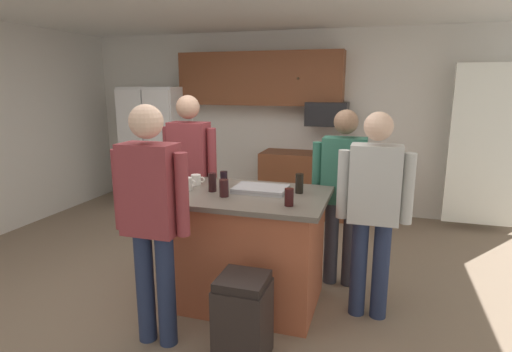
% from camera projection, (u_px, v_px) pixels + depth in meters
% --- Properties ---
extents(floor, '(7.04, 7.04, 0.00)m').
position_uv_depth(floor, '(220.00, 288.00, 3.81)').
color(floor, '#7F6B56').
rests_on(floor, ground).
extents(back_wall, '(6.40, 0.10, 2.60)m').
position_uv_depth(back_wall, '(289.00, 122.00, 6.14)').
color(back_wall, silver).
rests_on(back_wall, ground).
extents(french_door_window_panel, '(0.90, 0.06, 2.00)m').
position_uv_depth(french_door_window_panel, '(488.00, 146.00, 5.06)').
color(french_door_window_panel, white).
rests_on(french_door_window_panel, ground).
extents(cabinet_run_upper, '(2.40, 0.38, 0.75)m').
position_uv_depth(cabinet_run_upper, '(260.00, 79.00, 5.93)').
color(cabinet_run_upper, brown).
extents(cabinet_run_lower, '(1.80, 0.63, 0.90)m').
position_uv_depth(cabinet_run_lower, '(324.00, 185.00, 5.86)').
color(cabinet_run_lower, brown).
rests_on(cabinet_run_lower, ground).
extents(refrigerator, '(0.90, 0.76, 1.81)m').
position_uv_depth(refrigerator, '(157.00, 146.00, 6.41)').
color(refrigerator, white).
rests_on(refrigerator, ground).
extents(microwave_over_range, '(0.56, 0.40, 0.32)m').
position_uv_depth(microwave_over_range, '(327.00, 114.00, 5.66)').
color(microwave_over_range, black).
extents(kitchen_island, '(1.35, 0.94, 0.97)m').
position_uv_depth(kitchen_island, '(246.00, 248.00, 3.50)').
color(kitchen_island, '#AD5638').
rests_on(kitchen_island, ground).
extents(person_guest_by_door, '(0.57, 0.22, 1.63)m').
position_uv_depth(person_guest_by_door, '(343.00, 187.00, 3.72)').
color(person_guest_by_door, '#383842').
rests_on(person_guest_by_door, ground).
extents(person_guest_left, '(0.57, 0.23, 1.72)m').
position_uv_depth(person_guest_left, '(151.00, 211.00, 2.82)').
color(person_guest_left, '#232D4C').
rests_on(person_guest_left, ground).
extents(person_guest_right, '(0.57, 0.23, 1.75)m').
position_uv_depth(person_guest_right, '(190.00, 170.00, 4.12)').
color(person_guest_right, tan).
rests_on(person_guest_right, ground).
extents(person_elder_center, '(0.57, 0.22, 1.65)m').
position_uv_depth(person_elder_center, '(374.00, 203.00, 3.17)').
color(person_elder_center, '#232D4C').
rests_on(person_elder_center, ground).
extents(glass_short_whisky, '(0.07, 0.07, 0.13)m').
position_uv_depth(glass_short_whisky, '(289.00, 197.00, 3.04)').
color(glass_short_whisky, black).
rests_on(glass_short_whisky, kitchen_island).
extents(glass_pilsner, '(0.07, 0.07, 0.16)m').
position_uv_depth(glass_pilsner, '(212.00, 182.00, 3.44)').
color(glass_pilsner, black).
rests_on(glass_pilsner, kitchen_island).
extents(mug_ceramic_white, '(0.12, 0.08, 0.11)m').
position_uv_depth(mug_ceramic_white, '(188.00, 184.00, 3.50)').
color(mug_ceramic_white, white).
rests_on(mug_ceramic_white, kitchen_island).
extents(glass_stout_tall, '(0.07, 0.07, 0.14)m').
position_uv_depth(glass_stout_tall, '(224.00, 188.00, 3.28)').
color(glass_stout_tall, '#321718').
rests_on(glass_stout_tall, kitchen_island).
extents(tumbler_amber, '(0.07, 0.07, 0.16)m').
position_uv_depth(tumbler_amber, '(299.00, 183.00, 3.39)').
color(tumbler_amber, black).
rests_on(tumbler_amber, kitchen_island).
extents(glass_dark_ale, '(0.06, 0.06, 0.14)m').
position_uv_depth(glass_dark_ale, '(224.00, 179.00, 3.61)').
color(glass_dark_ale, black).
rests_on(glass_dark_ale, kitchen_island).
extents(mug_blue_stoneware, '(0.13, 0.09, 0.09)m').
position_uv_depth(mug_blue_stoneware, '(196.00, 180.00, 3.68)').
color(mug_blue_stoneware, white).
rests_on(mug_blue_stoneware, kitchen_island).
extents(serving_tray, '(0.44, 0.30, 0.04)m').
position_uv_depth(serving_tray, '(261.00, 189.00, 3.45)').
color(serving_tray, '#B7B7BC').
rests_on(serving_tray, kitchen_island).
extents(trash_bin, '(0.34, 0.34, 0.61)m').
position_uv_depth(trash_bin, '(243.00, 319.00, 2.77)').
color(trash_bin, black).
rests_on(trash_bin, ground).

